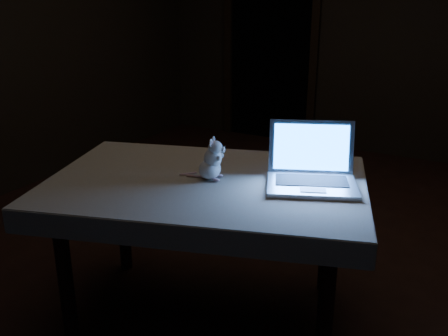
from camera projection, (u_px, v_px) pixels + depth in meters
The scene contains 7 objects.
floor at pixel (263, 262), 2.98m from camera, with size 5.00×5.00×0.00m, color black.
back_wall at pixel (381, 17), 4.60m from camera, with size 4.50×0.04×2.60m, color black.
doorway at pixel (271, 38), 5.19m from camera, with size 1.06×0.36×2.13m, color black, non-canonical shape.
table at pixel (207, 250), 2.40m from camera, with size 1.32×0.85×0.71m, color black, non-canonical shape.
tablecloth at pixel (231, 190), 2.29m from camera, with size 1.43×0.96×0.10m, color #BAAF9C, non-canonical shape.
laptop at pixel (313, 159), 2.13m from camera, with size 0.39×0.34×0.26m, color #B1B1B5, non-canonical shape.
plush_mouse at pixel (210, 159), 2.25m from camera, with size 0.14×0.14×0.19m, color white, non-canonical shape.
Camera 1 is at (1.07, -2.40, 1.53)m, focal length 40.00 mm.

